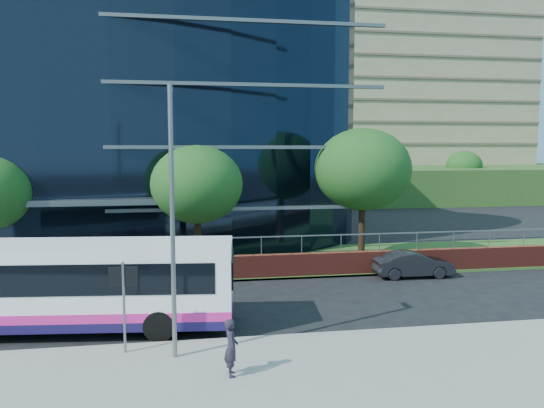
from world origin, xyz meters
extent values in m
cube|color=#2D511E|center=(24.00, 11.00, 0.06)|extent=(36.00, 8.00, 0.12)
cube|color=black|center=(-4.00, 24.00, 8.00)|extent=(38.00, 16.00, 16.00)
cube|color=maroon|center=(20.00, 7.30, 0.60)|extent=(34.00, 0.40, 1.20)
cube|color=slate|center=(20.00, 7.30, 2.08)|extent=(34.00, 0.06, 0.06)
cube|color=#2D511E|center=(32.00, 56.00, 2.00)|extent=(60.00, 42.00, 4.00)
cube|color=#968964|center=(32.00, 58.00, 17.00)|extent=(50.00, 12.00, 26.00)
cylinder|color=slate|center=(4.50, -1.60, 1.55)|extent=(0.08, 0.08, 2.80)
cube|color=black|center=(4.50, -1.58, 2.50)|extent=(0.85, 0.06, 0.60)
cylinder|color=black|center=(7.00, 9.00, 1.54)|extent=(0.36, 0.36, 3.08)
ellipsoid|color=#154C1C|center=(7.00, 9.00, 4.55)|extent=(4.62, 4.62, 3.93)
cylinder|color=black|center=(16.00, 10.00, 1.76)|extent=(0.36, 0.36, 3.52)
ellipsoid|color=#154C1C|center=(16.00, 10.00, 5.20)|extent=(5.28, 5.28, 4.49)
cylinder|color=black|center=(24.00, 40.00, 1.54)|extent=(0.36, 0.36, 3.08)
ellipsoid|color=#154C1C|center=(24.00, 40.00, 4.55)|extent=(4.62, 4.62, 3.93)
cylinder|color=black|center=(40.00, 42.00, 1.43)|extent=(0.36, 0.36, 2.86)
ellipsoid|color=#154C1C|center=(40.00, 42.00, 4.23)|extent=(4.29, 4.29, 3.65)
cylinder|color=slate|center=(6.00, -2.20, 4.15)|extent=(0.14, 0.14, 8.00)
cube|color=slate|center=(6.00, -1.85, 8.05)|extent=(0.15, 0.70, 0.12)
cube|color=white|center=(2.30, 1.12, 1.73)|extent=(11.59, 3.81, 2.74)
cube|color=#191046|center=(2.30, 1.12, 0.52)|extent=(11.61, 3.86, 0.31)
cube|color=#E42191|center=(2.30, 1.12, 0.83)|extent=(11.61, 3.86, 0.31)
cube|color=black|center=(2.92, 1.05, 2.12)|extent=(9.33, 3.61, 1.03)
cylinder|color=black|center=(5.46, -0.41, 0.52)|extent=(1.06, 0.42, 1.03)
imported|color=black|center=(17.45, 6.50, 0.64)|extent=(3.91, 1.43, 1.28)
imported|color=#251E2D|center=(7.54, -3.78, 0.94)|extent=(0.40, 0.59, 1.59)
camera|label=1|loc=(6.34, -17.70, 6.34)|focal=35.00mm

